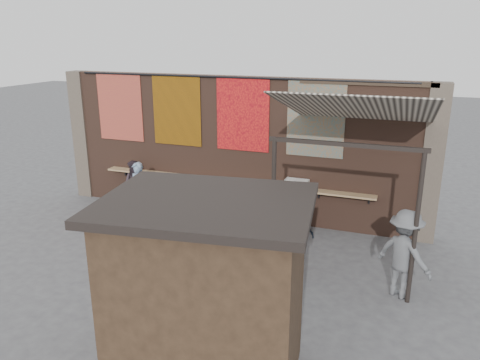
{
  "coord_description": "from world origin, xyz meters",
  "views": [
    {
      "loc": [
        4.62,
        -9.38,
        5.05
      ],
      "look_at": [
        0.7,
        1.2,
        1.55
      ],
      "focal_mm": 35.0,
      "sensor_mm": 36.0,
      "label": 1
    }
  ],
  "objects": [
    {
      "name": "shopper_navy",
      "position": [
        2.39,
        -0.17,
        0.86
      ],
      "size": [
        1.09,
        0.69,
        1.72
      ],
      "primitive_type": "imported",
      "rotation": [
        0.0,
        0.0,
        3.43
      ],
      "color": "black",
      "rests_on": "ground"
    },
    {
      "name": "tapestry_redgold",
      "position": [
        -3.6,
        2.48,
        3.0
      ],
      "size": [
        1.5,
        0.02,
        2.0
      ],
      "primitive_type": "cube",
      "color": "maroon",
      "rests_on": "brick_wall"
    },
    {
      "name": "shopper_tan",
      "position": [
        1.26,
        0.02,
        0.78
      ],
      "size": [
        0.79,
        0.9,
        1.56
      ],
      "primitive_type": "imported",
      "rotation": [
        0.0,
        0.0,
        1.1
      ],
      "color": "#998A61",
      "rests_on": "ground"
    },
    {
      "name": "ground",
      "position": [
        0.0,
        0.0,
        0.0
      ],
      "size": [
        70.0,
        70.0,
        0.0
      ],
      "primitive_type": "plane",
      "color": "#474749",
      "rests_on": "ground"
    },
    {
      "name": "pier_right",
      "position": [
        5.2,
        2.7,
        2.0
      ],
      "size": [
        0.5,
        0.5,
        4.0
      ],
      "primitive_type": "cube",
      "color": "#4C4238",
      "rests_on": "ground"
    },
    {
      "name": "stall_roof",
      "position": [
        2.1,
        -3.92,
        2.85
      ],
      "size": [
        3.16,
        2.59,
        0.12
      ],
      "primitive_type": "cube",
      "rotation": [
        0.0,
        0.0,
        0.13
      ],
      "color": "black",
      "rests_on": "market_stall"
    },
    {
      "name": "brick_wall",
      "position": [
        0.0,
        2.7,
        2.0
      ],
      "size": [
        10.0,
        0.4,
        4.0
      ],
      "primitive_type": "cube",
      "color": "brown",
      "rests_on": "ground"
    },
    {
      "name": "scooter_stool_0",
      "position": [
        -2.64,
        2.0,
        0.37
      ],
      "size": [
        0.35,
        0.77,
        0.73
      ],
      "primitive_type": null,
      "color": "navy",
      "rests_on": "ground"
    },
    {
      "name": "pier_left",
      "position": [
        -5.2,
        2.7,
        2.0
      ],
      "size": [
        0.5,
        0.5,
        4.0
      ],
      "primitive_type": "cube",
      "color": "#4C4238",
      "rests_on": "ground"
    },
    {
      "name": "eating_counter",
      "position": [
        0.0,
        2.33,
        1.1
      ],
      "size": [
        8.0,
        0.32,
        0.05
      ],
      "primitive_type": "cube",
      "color": "#9E7A51",
      "rests_on": "brick_wall"
    },
    {
      "name": "stall_sign",
      "position": [
        1.97,
        -2.94,
        2.03
      ],
      "size": [
        1.19,
        0.2,
        0.5
      ],
      "primitive_type": "cube",
      "rotation": [
        0.0,
        0.0,
        0.13
      ],
      "color": "gold",
      "rests_on": "market_stall"
    },
    {
      "name": "awning_post_right",
      "position": [
        4.9,
        -0.6,
        1.55
      ],
      "size": [
        0.09,
        0.09,
        3.1
      ],
      "primitive_type": "cylinder",
      "color": "black",
      "rests_on": "ground"
    },
    {
      "name": "hang_rail",
      "position": [
        0.0,
        2.47,
        3.98
      ],
      "size": [
        9.5,
        0.06,
        0.06
      ],
      "primitive_type": "cylinder",
      "rotation": [
        0.0,
        1.57,
        0.0
      ],
      "color": "black",
      "rests_on": "brick_wall"
    },
    {
      "name": "scooter_stool_1",
      "position": [
        -2.03,
        2.03,
        0.42
      ],
      "size": [
        0.39,
        0.88,
        0.83
      ],
      "primitive_type": null,
      "color": "maroon",
      "rests_on": "ground"
    },
    {
      "name": "scooter_stool_5",
      "position": [
        0.45,
        1.95,
        0.39
      ],
      "size": [
        0.37,
        0.83,
        0.78
      ],
      "primitive_type": null,
      "color": "black",
      "rests_on": "ground"
    },
    {
      "name": "shopper_grey",
      "position": [
        4.75,
        -0.39,
        0.92
      ],
      "size": [
        1.37,
        1.21,
        1.84
      ],
      "primitive_type": "imported",
      "rotation": [
        0.0,
        0.0,
        2.58
      ],
      "color": "slate",
      "rests_on": "ground"
    },
    {
      "name": "scooter_stool_2",
      "position": [
        -1.35,
        2.0,
        0.38
      ],
      "size": [
        0.36,
        0.79,
        0.75
      ],
      "primitive_type": null,
      "color": "#0E4A14",
      "rests_on": "ground"
    },
    {
      "name": "tapestry_orange",
      "position": [
        0.3,
        2.48,
        3.0
      ],
      "size": [
        1.5,
        0.02,
        2.0
      ],
      "primitive_type": "cube",
      "color": "red",
      "rests_on": "brick_wall"
    },
    {
      "name": "scooter_stool_4",
      "position": [
        -0.17,
        1.96,
        0.42
      ],
      "size": [
        0.4,
        0.88,
        0.83
      ],
      "primitive_type": null,
      "color": "black",
      "rests_on": "ground"
    },
    {
      "name": "tapestry_sun",
      "position": [
        -1.7,
        2.48,
        3.0
      ],
      "size": [
        1.5,
        0.02,
        2.0
      ],
      "primitive_type": "cube",
      "color": "#C4720B",
      "rests_on": "brick_wall"
    },
    {
      "name": "awning_canvas",
      "position": [
        3.5,
        0.9,
        3.55
      ],
      "size": [
        3.2,
        3.28,
        0.97
      ],
      "primitive_type": "cube",
      "rotation": [
        -0.28,
        0.0,
        0.0
      ],
      "color": "beige",
      "rests_on": "brick_wall"
    },
    {
      "name": "market_stall",
      "position": [
        2.1,
        -3.92,
        1.4
      ],
      "size": [
        2.81,
        2.26,
        2.79
      ],
      "primitive_type": "cube",
      "rotation": [
        0.0,
        0.0,
        0.13
      ],
      "color": "black",
      "rests_on": "ground"
    },
    {
      "name": "awning_ledger",
      "position": [
        3.5,
        2.49,
        3.95
      ],
      "size": [
        3.3,
        0.08,
        0.12
      ],
      "primitive_type": "cube",
      "color": "#33261C",
      "rests_on": "brick_wall"
    },
    {
      "name": "awning_post_left",
      "position": [
        2.1,
        -0.6,
        1.55
      ],
      "size": [
        0.09,
        0.09,
        3.1
      ],
      "primitive_type": "cylinder",
      "color": "black",
      "rests_on": "ground"
    },
    {
      "name": "diner_right",
      "position": [
        -2.94,
        2.0,
        0.75
      ],
      "size": [
        0.75,
        0.59,
        1.51
      ],
      "primitive_type": "imported",
      "rotation": [
        0.0,
        0.0,
        -0.02
      ],
      "color": "#2F242B",
      "rests_on": "ground"
    },
    {
      "name": "awning_header",
      "position": [
        3.5,
        -0.6,
        3.08
      ],
      "size": [
        3.0,
        0.08,
        0.08
      ],
      "primitive_type": "cube",
      "color": "black",
      "rests_on": "awning_post_left"
    },
    {
      "name": "scooter_stool_6",
      "position": [
        1.13,
        1.96,
        0.34
      ],
      "size": [
        0.32,
        0.71,
        0.68
      ],
      "primitive_type": null,
      "color": "#0D6024",
      "rests_on": "ground"
    },
    {
      "name": "scooter_stool_3",
      "position": [
        -0.73,
        2.02,
        0.41
      ],
      "size": [
        0.39,
        0.87,
        0.82
      ],
      "primitive_type": null,
      "color": "#186346",
      "rests_on": "ground"
    },
    {
      "name": "stall_shelf",
      "position": [
        1.97,
        -2.94,
        1.02
      ],
      "size": [
        2.14,
        0.38,
        0.06
      ],
      "primitive_type": "cube",
      "rotation": [
        0.0,
        0.0,
        0.13
      ],
      "color": "#473321",
      "rests_on": "market_stall"
    },
    {
      "name": "tapestry_multi",
      "position": [
        2.3,
        2.48,
        3.0
      ],
      "size": [
        1.5,
        0.02,
        2.0
      ],
      "primitive_type": "cube",
      "color": "#226C7F",
      "rests_on": "brick_wall"
    },
    {
      "name": "scooter_stool_7",
      "position": [
        1.69,
        2.03,
        0.4
      ],
      "size": [
        0.38,
        0.84,
        0.79
      ],
      "primitive_type": null,
      "color": "maroon",
      "rests_on": "ground"
    },
    {
      "name": "diner_left",
      "position": [
        -2.44,
        1.4,
        0.83
      ],
      "size": [
        0.67,
        0.5,
        1.66
      ],
      "primitive_type": "imported",
      "rotation": [
        0.0,
        0.0,
        -0.18
      ],
      "color": "#7993B0",
      "rests_on": "ground"
    },
    {
      "name": "shelf_box",
      "position": [
        1.91,
        2.3,
        1.25
      ],
      "size": [
        0.63,
        0.29,
        0.25
      ],
      "primitive_type": "cube",
      "color": "white",
      "rests_on": "eating_counter"
    }
  ]
}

